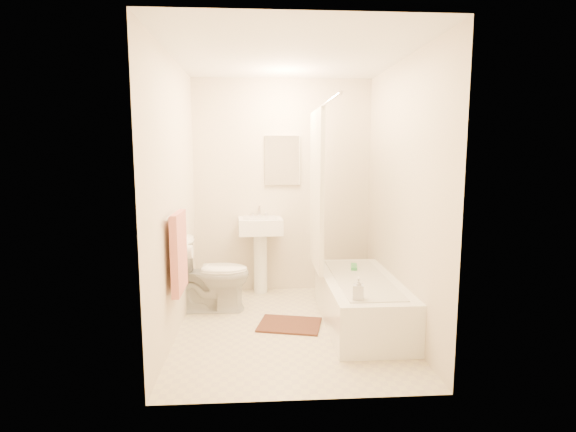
{
  "coord_description": "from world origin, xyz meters",
  "views": [
    {
      "loc": [
        -0.27,
        -3.9,
        1.59
      ],
      "look_at": [
        0.0,
        0.25,
        1.0
      ],
      "focal_mm": 28.0,
      "sensor_mm": 36.0,
      "label": 1
    }
  ],
  "objects": [
    {
      "name": "bathtub",
      "position": [
        0.67,
        0.08,
        0.21
      ],
      "size": [
        0.67,
        1.52,
        0.43
      ],
      "primitive_type": null,
      "color": "white",
      "rests_on": "floor"
    },
    {
      "name": "toilet_paper",
      "position": [
        -0.93,
        0.12,
        0.7
      ],
      "size": [
        0.11,
        0.12,
        0.12
      ],
      "primitive_type": "cylinder",
      "rotation": [
        0.0,
        1.57,
        0.0
      ],
      "color": "white",
      "rests_on": "wall_left"
    },
    {
      "name": "wall_right",
      "position": [
        1.0,
        0.0,
        1.2
      ],
      "size": [
        0.02,
        2.4,
        2.4
      ],
      "primitive_type": "cube",
      "color": "beige",
      "rests_on": "ground"
    },
    {
      "name": "soap_bottle",
      "position": [
        0.51,
        -0.52,
        0.52
      ],
      "size": [
        0.1,
        0.11,
        0.19
      ],
      "primitive_type": "imported",
      "rotation": [
        0.0,
        0.0,
        -0.24
      ],
      "color": "white",
      "rests_on": "bathtub"
    },
    {
      "name": "towel_bar",
      "position": [
        -0.96,
        -0.25,
        1.1
      ],
      "size": [
        0.02,
        0.6,
        0.02
      ],
      "primitive_type": "cylinder",
      "rotation": [
        1.57,
        0.0,
        0.0
      ],
      "color": "silver",
      "rests_on": "wall_left"
    },
    {
      "name": "mirror",
      "position": [
        0.0,
        1.18,
        1.5
      ],
      "size": [
        0.4,
        0.03,
        0.55
      ],
      "primitive_type": "cube",
      "color": "white",
      "rests_on": "wall_back"
    },
    {
      "name": "toilet",
      "position": [
        -0.75,
        0.54,
        0.37
      ],
      "size": [
        0.76,
        0.43,
        0.74
      ],
      "primitive_type": "imported",
      "rotation": [
        0.0,
        0.0,
        1.56
      ],
      "color": "white",
      "rests_on": "floor"
    },
    {
      "name": "curtain_rod",
      "position": [
        0.3,
        0.1,
        2.0
      ],
      "size": [
        0.03,
        1.7,
        0.03
      ],
      "primitive_type": "cylinder",
      "rotation": [
        1.57,
        0.0,
        0.0
      ],
      "color": "silver",
      "rests_on": "wall_back"
    },
    {
      "name": "floor",
      "position": [
        0.0,
        0.0,
        0.0
      ],
      "size": [
        2.4,
        2.4,
        0.0
      ],
      "primitive_type": "plane",
      "color": "beige",
      "rests_on": "ground"
    },
    {
      "name": "wall_left",
      "position": [
        -1.0,
        0.0,
        1.2
      ],
      "size": [
        0.02,
        2.4,
        2.4
      ],
      "primitive_type": "cube",
      "color": "beige",
      "rests_on": "ground"
    },
    {
      "name": "shower_curtain",
      "position": [
        0.3,
        0.5,
        1.22
      ],
      "size": [
        0.04,
        0.8,
        1.55
      ],
      "primitive_type": "cube",
      "color": "silver",
      "rests_on": "curtain_rod"
    },
    {
      "name": "wall_back",
      "position": [
        0.0,
        1.2,
        1.2
      ],
      "size": [
        2.0,
        0.02,
        2.4
      ],
      "primitive_type": "cube",
      "color": "beige",
      "rests_on": "ground"
    },
    {
      "name": "sink",
      "position": [
        -0.26,
        1.06,
        0.47
      ],
      "size": [
        0.5,
        0.41,
        0.94
      ],
      "primitive_type": null,
      "rotation": [
        0.0,
        0.0,
        0.06
      ],
      "color": "white",
      "rests_on": "floor"
    },
    {
      "name": "ceiling",
      "position": [
        0.0,
        0.0,
        2.4
      ],
      "size": [
        2.4,
        2.4,
        0.0
      ],
      "primitive_type": "plane",
      "color": "white",
      "rests_on": "ground"
    },
    {
      "name": "towel",
      "position": [
        -0.93,
        -0.25,
        0.78
      ],
      "size": [
        0.06,
        0.45,
        0.66
      ],
      "primitive_type": "cube",
      "color": "#CC7266",
      "rests_on": "towel_bar"
    },
    {
      "name": "bath_mat",
      "position": [
        0.0,
        0.06,
        0.01
      ],
      "size": [
        0.64,
        0.54,
        0.02
      ],
      "primitive_type": "cube",
      "rotation": [
        0.0,
        0.0,
        -0.23
      ],
      "color": "#49271C",
      "rests_on": "floor"
    },
    {
      "name": "scrub_brush",
      "position": [
        0.68,
        0.43,
        0.45
      ],
      "size": [
        0.1,
        0.21,
        0.04
      ],
      "primitive_type": "cube",
      "rotation": [
        0.0,
        0.0,
        -0.19
      ],
      "color": "green",
      "rests_on": "bathtub"
    }
  ]
}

